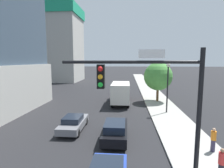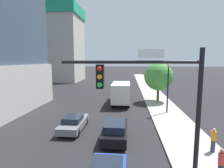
{
  "view_description": "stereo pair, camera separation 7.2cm",
  "coord_description": "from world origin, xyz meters",
  "views": [
    {
      "loc": [
        2.81,
        -3.75,
        6.26
      ],
      "look_at": [
        1.56,
        11.09,
        4.35
      ],
      "focal_mm": 29.12,
      "sensor_mm": 36.0,
      "label": 1
    },
    {
      "loc": [
        2.88,
        -3.75,
        6.26
      ],
      "look_at": [
        1.56,
        11.09,
        4.35
      ],
      "focal_mm": 29.12,
      "sensor_mm": 36.0,
      "label": 2
    }
  ],
  "objects": [
    {
      "name": "box_truck",
      "position": [
        1.9,
        22.5,
        1.78
      ],
      "size": [
        2.47,
        7.76,
        3.14
      ],
      "color": "#B21E1E",
      "rests_on": "ground"
    },
    {
      "name": "traffic_light_pole",
      "position": [
        4.04,
        4.07,
        4.72
      ],
      "size": [
        6.03,
        0.48,
        6.65
      ],
      "color": "black",
      "rests_on": "sidewalk"
    },
    {
      "name": "street_tree",
      "position": [
        7.42,
        23.89,
        3.94
      ],
      "size": [
        4.23,
        4.23,
        5.91
      ],
      "color": "brown",
      "rests_on": "sidewalk"
    },
    {
      "name": "construction_building",
      "position": [
        -18.2,
        51.6,
        12.49
      ],
      "size": [
        21.44,
        19.31,
        30.84
      ],
      "color": "#B2AFA8",
      "rests_on": "ground"
    },
    {
      "name": "car_gray",
      "position": [
        -2.01,
        11.77,
        0.67
      ],
      "size": [
        1.81,
        4.45,
        1.34
      ],
      "color": "slate",
      "rests_on": "ground"
    },
    {
      "name": "pedestrian_orange_shirt",
      "position": [
        8.64,
        8.43,
        0.99
      ],
      "size": [
        0.34,
        0.34,
        1.65
      ],
      "color": "#38334C",
      "rests_on": "sidewalk"
    },
    {
      "name": "car_black",
      "position": [
        1.9,
        10.07,
        0.78
      ],
      "size": [
        1.88,
        4.65,
        1.55
      ],
      "color": "black",
      "rests_on": "ground"
    },
    {
      "name": "street_lamp",
      "position": [
        7.54,
        17.79,
        3.98
      ],
      "size": [
        0.44,
        0.44,
        5.85
      ],
      "color": "black",
      "rests_on": "sidewalk"
    },
    {
      "name": "sidewalk",
      "position": [
        7.51,
        20.0,
        0.07
      ],
      "size": [
        4.02,
        120.0,
        0.15
      ],
      "primitive_type": "cube",
      "color": "#9E9B93",
      "rests_on": "ground"
    },
    {
      "name": "pedestrian_red_shirt",
      "position": [
        7.73,
        5.47,
        0.99
      ],
      "size": [
        0.34,
        0.34,
        1.66
      ],
      "color": "black",
      "rests_on": "sidewalk"
    }
  ]
}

